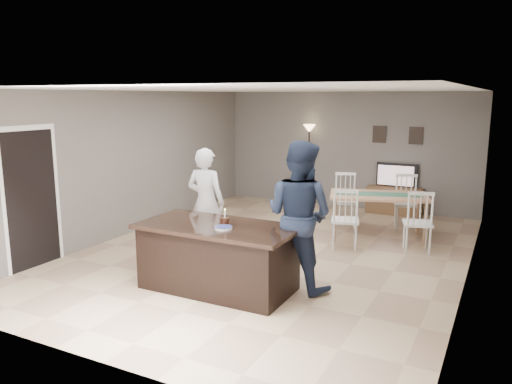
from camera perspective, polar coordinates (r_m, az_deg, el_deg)
The scene contains 14 objects.
floor at distance 8.50m, azimuth 2.08°, elevation -6.91°, with size 8.00×8.00×0.00m, color tan.
room_shell at distance 8.15m, azimuth 2.16°, elevation 4.39°, with size 8.00×8.00×8.00m.
kitchen_island at distance 6.85m, azimuth -4.34°, elevation -7.39°, with size 2.15×1.10×0.90m.
tv_console at distance 11.56m, azimuth 15.52°, elevation -0.97°, with size 1.20×0.40×0.60m, color brown.
television at distance 11.53m, azimuth 15.73°, elevation 1.84°, with size 0.91×0.12×0.53m, color black.
tv_screen_glow at distance 11.45m, azimuth 15.65°, elevation 1.82°, with size 0.78×0.78×0.00m, color orange.
picture_frames at distance 11.57m, azimuth 15.85°, elevation 6.29°, with size 1.10×0.02×0.38m.
doorway at distance 8.26m, azimuth -24.33°, elevation 0.57°, with size 0.00×2.10×2.65m.
woman at distance 8.19m, azimuth -5.76°, elevation -1.17°, with size 0.65×0.43×1.79m, color silver.
man at distance 6.76m, azimuth 4.94°, elevation -2.69°, with size 0.99×0.77×2.03m, color #1C263E.
birthday_cake at distance 6.68m, azimuth -3.56°, elevation -3.39°, with size 0.15×0.15×0.23m.
plate_stack at distance 6.51m, azimuth -3.75°, elevation -4.11°, with size 0.24×0.24×0.04m.
dining_table at distance 9.48m, azimuth 13.81°, elevation -1.10°, with size 2.18×2.38×1.07m.
floor_lamp at distance 11.98m, azimuth 6.08°, elevation 5.61°, with size 0.29×0.29×1.94m.
Camera 1 is at (3.41, -7.34, 2.61)m, focal length 35.00 mm.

